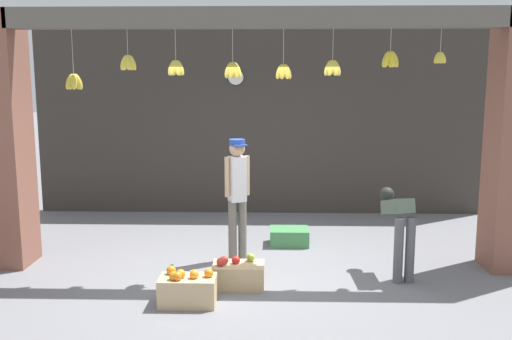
# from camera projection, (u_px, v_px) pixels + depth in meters

# --- Properties ---
(ground_plane) EXTENTS (60.00, 60.00, 0.00)m
(ground_plane) POSITION_uv_depth(u_px,v_px,m) (255.00, 273.00, 7.00)
(ground_plane) COLOR slate
(shop_back_wall) EXTENTS (7.77, 0.12, 3.18)m
(shop_back_wall) POSITION_uv_depth(u_px,v_px,m) (260.00, 123.00, 9.87)
(shop_back_wall) COLOR #38332D
(shop_back_wall) RESTS_ON ground_plane
(storefront_awning) EXTENTS (5.87, 0.31, 0.97)m
(storefront_awning) POSITION_uv_depth(u_px,v_px,m) (254.00, 24.00, 6.62)
(storefront_awning) COLOR #5B564C
(shopkeeper) EXTENTS (0.32, 0.30, 1.59)m
(shopkeeper) POSITION_uv_depth(u_px,v_px,m) (237.00, 190.00, 7.38)
(shopkeeper) COLOR #6B665B
(shopkeeper) RESTS_ON ground_plane
(worker_stooping) EXTENTS (0.32, 0.78, 1.02)m
(worker_stooping) POSITION_uv_depth(u_px,v_px,m) (398.00, 222.00, 6.79)
(worker_stooping) COLOR #56565B
(worker_stooping) RESTS_ON ground_plane
(fruit_crate_oranges) EXTENTS (0.60, 0.35, 0.39)m
(fruit_crate_oranges) POSITION_uv_depth(u_px,v_px,m) (187.00, 289.00, 6.03)
(fruit_crate_oranges) COLOR tan
(fruit_crate_oranges) RESTS_ON ground_plane
(fruit_crate_apples) EXTENTS (0.59, 0.38, 0.36)m
(fruit_crate_apples) POSITION_uv_depth(u_px,v_px,m) (238.00, 274.00, 6.53)
(fruit_crate_apples) COLOR tan
(fruit_crate_apples) RESTS_ON ground_plane
(produce_box_green) EXTENTS (0.55, 0.42, 0.23)m
(produce_box_green) POSITION_uv_depth(u_px,v_px,m) (289.00, 237.00, 8.17)
(produce_box_green) COLOR #42844C
(produce_box_green) RESTS_ON ground_plane
(water_bottle) EXTENTS (0.08, 0.08, 0.27)m
(water_bottle) POSITION_uv_depth(u_px,v_px,m) (172.00, 277.00, 6.52)
(water_bottle) COLOR #2D60AD
(water_bottle) RESTS_ON ground_plane
(wall_clock) EXTENTS (0.28, 0.03, 0.28)m
(wall_clock) POSITION_uv_depth(u_px,v_px,m) (236.00, 77.00, 9.68)
(wall_clock) COLOR black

